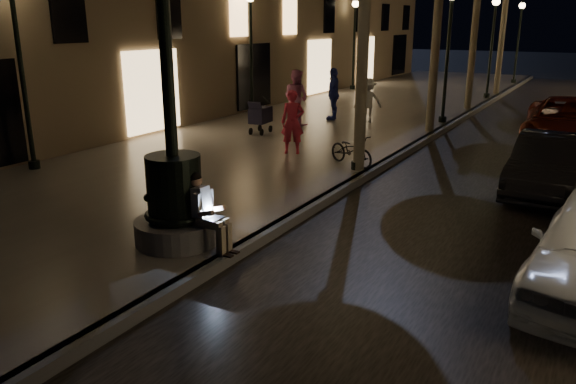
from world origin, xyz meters
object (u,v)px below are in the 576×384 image
Objects in this scene: seated_man_laptop at (205,209)px; lamp_curb_d at (519,31)px; lamp_curb_a at (361,45)px; stroller at (260,115)px; lamp_left_a at (18,45)px; car_third at (569,124)px; pedestrian_blue at (333,94)px; bicycle at (351,150)px; lamp_left_b at (251,36)px; pedestrian_red at (293,122)px; lamp_curb_c at (493,33)px; pedestrian_white at (368,100)px; car_second at (549,164)px; fountain_lamppost at (174,184)px; lamp_left_c at (354,32)px; pedestrian_pink at (296,98)px; lamp_curb_b at (449,37)px.

seated_man_laptop is 0.27× the size of lamp_curb_d.
seated_man_laptop is 0.27× the size of lamp_curb_a.
stroller is (-4.55, 8.77, -0.08)m from seated_man_laptop.
seated_man_laptop is 7.66m from lamp_left_a.
car_third is 2.87× the size of pedestrian_blue.
pedestrian_blue is (-3.74, -17.54, -2.07)m from lamp_curb_d.
bicycle is (4.35, -2.45, -0.21)m from stroller.
lamp_left_a and lamp_left_b have the same top height.
pedestrian_red reaches higher than car_third.
lamp_curb_c reaches higher than pedestrian_white.
lamp_left_a is 1.19× the size of car_second.
pedestrian_red reaches higher than pedestrian_white.
car_second is (4.30, -23.08, -2.57)m from lamp_curb_d.
fountain_lamppost is at bearing -0.88° from pedestrian_blue.
pedestrian_white is at bearing 79.98° from pedestrian_blue.
fountain_lamppost reaches higher than lamp_left_c.
lamp_left_c reaches higher than seated_man_laptop.
stroller is at bearing 115.51° from pedestrian_red.
stroller is 0.76× the size of pedestrian_white.
bicycle is (6.81, -15.68, -2.64)m from lamp_left_c.
lamp_left_b is at bearing 121.14° from stroller.
pedestrian_blue is (-3.74, -9.54, -2.07)m from lamp_curb_c.
lamp_curb_a is 1.00× the size of lamp_curb_c.
lamp_left_a is 3.19× the size of bicycle.
car_third is (4.30, -17.74, -2.47)m from lamp_curb_d.
fountain_lamppost is 1.08× the size of lamp_left_c.
pedestrian_blue is at bearing 103.72° from fountain_lamppost.
lamp_left_c is at bearing 113.93° from lamp_curb_a.
pedestrian_pink reaches higher than stroller.
lamp_curb_c is at bearing 90.00° from lamp_curb_b.
lamp_left_c is at bearing -96.86° from pedestrian_white.
car_second is 2.05× the size of pedestrian_pink.
pedestrian_white is at bearing 53.31° from stroller.
pedestrian_red is at bearing -177.64° from car_second.
lamp_left_b is at bearing -96.77° from pedestrian_blue.
pedestrian_blue is (-1.46, 5.70, 0.08)m from pedestrian_red.
car_third is at bearing 70.31° from seated_man_laptop.
car_second is at bearing -94.10° from car_third.
lamp_curb_a is at bearing -66.07° from lamp_left_c.
pedestrian_white is at bearing 6.91° from lamp_left_b.
fountain_lamppost is at bearing -100.89° from pedestrian_red.
lamp_curb_c is (0.00, 16.00, 0.00)m from lamp_curb_a.
lamp_curb_b is 10.70m from lamp_left_c.
car_third is at bearing 42.00° from lamp_left_a.
lamp_curb_c is 2.45× the size of pedestrian_pink.
stroller is at bearing -102.33° from lamp_curb_d.
lamp_curb_d is 1.19× the size of car_second.
car_third is (4.30, -1.74, -2.47)m from lamp_curb_b.
lamp_curb_a and lamp_left_a have the same top height.
car_second is at bearing -22.75° from pedestrian_red.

